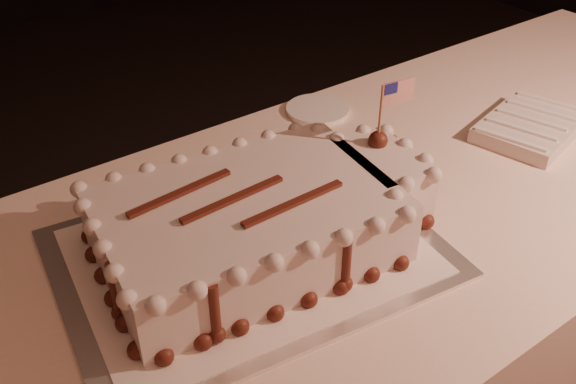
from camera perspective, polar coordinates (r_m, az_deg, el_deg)
banquet_table at (r=1.43m, az=5.26°, el=-13.19°), size 2.40×0.80×0.75m
cake_board at (r=1.06m, az=-3.52°, el=-5.46°), size 0.66×0.53×0.01m
doily at (r=1.05m, az=-3.53°, el=-5.25°), size 0.59×0.47×0.00m
sheet_cake at (r=1.03m, az=-2.05°, el=-2.37°), size 0.59×0.38×0.23m
napkin_stack at (r=1.47m, az=20.70°, el=5.41°), size 0.27×0.22×0.04m
side_plate at (r=1.47m, az=2.64°, el=7.31°), size 0.14×0.14×0.01m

